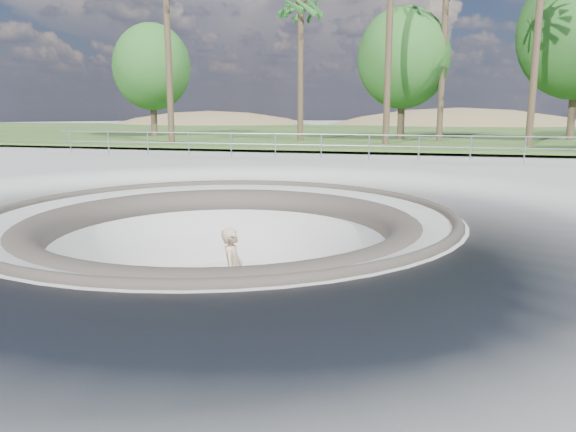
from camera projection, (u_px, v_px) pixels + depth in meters
The scene contains 10 objects.
ground at pixel (221, 214), 12.25m from camera, with size 180.00×180.00×0.00m, color #AEAEA8.
skate_bowl at pixel (222, 294), 12.60m from camera, with size 14.00×14.00×4.10m.
grass_strip at pixel (372, 133), 44.61m from camera, with size 180.00×36.00×0.12m.
distant_hills at pixel (420, 186), 67.19m from camera, with size 103.20×45.00×28.60m.
safety_railing at pixel (321, 146), 23.55m from camera, with size 25.00×0.06×1.03m.
skateboard at pixel (234, 316), 11.28m from camera, with size 0.78×0.36×0.08m.
skater at pixel (233, 273), 11.10m from camera, with size 0.66×0.43×1.80m, color tan.
palm_b at pixel (301, 9), 32.42m from camera, with size 2.60×2.60×8.99m.
bushy_tree_left at pixel (152, 67), 38.36m from camera, with size 5.36×4.87×7.73m.
bushy_tree_mid at pixel (403, 58), 34.59m from camera, with size 5.67×5.16×8.18m.
Camera 1 is at (4.31, -11.33, 2.31)m, focal length 35.00 mm.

